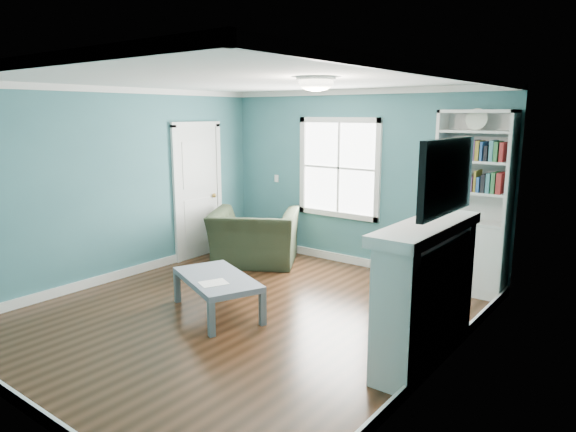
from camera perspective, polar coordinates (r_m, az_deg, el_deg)
The scene contains 13 objects.
floor at distance 6.00m, azimuth -4.93°, elevation -10.78°, with size 5.00×5.00×0.00m, color black.
room_walls at distance 5.60m, azimuth -5.21°, elevation 4.38°, with size 5.00×5.00×5.00m.
trim at distance 5.66m, azimuth -5.14°, elevation 0.91°, with size 4.50×5.00×2.60m.
window at distance 7.78m, azimuth 5.66°, elevation 5.34°, with size 1.40×0.06×1.50m.
bookshelf at distance 6.83m, azimuth 19.65°, elevation -0.58°, with size 0.90×0.35×2.31m.
fireplace at distance 4.89m, azimuth 15.18°, elevation -8.42°, with size 0.44×1.58×1.30m.
tv at distance 4.60m, azimuth 17.27°, elevation 4.21°, with size 0.06×1.10×0.65m, color black.
door at distance 8.21m, azimuth -9.98°, elevation 2.88°, with size 0.12×0.98×2.17m.
ceiling_fixture at distance 5.09m, azimuth 3.13°, elevation 14.63°, with size 0.38×0.38×0.15m.
light_switch at distance 8.49m, azimuth -1.28°, elevation 4.19°, with size 0.08×0.01×0.12m, color white.
recliner at distance 7.76m, azimuth -3.76°, elevation -1.38°, with size 1.26×0.82×1.10m, color #222D1C.
coffee_table at distance 5.94m, azimuth -7.90°, elevation -7.20°, with size 1.36×1.07×0.44m.
paper_sheet at distance 5.70m, azimuth -8.27°, elevation -7.38°, with size 0.23×0.29×0.00m, color white.
Camera 1 is at (3.77, -4.09, 2.25)m, focal length 32.00 mm.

